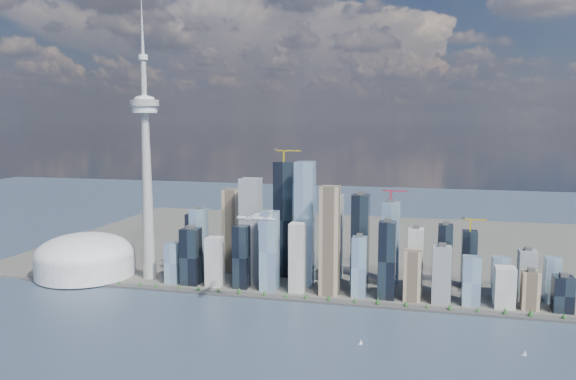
% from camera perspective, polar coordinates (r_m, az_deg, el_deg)
% --- Properties ---
extents(ground, '(4000.00, 4000.00, 0.00)m').
position_cam_1_polar(ground, '(809.10, -4.69, -16.41)').
color(ground, '#2F3F53').
rests_on(ground, ground).
extents(seawall, '(1100.00, 22.00, 4.00)m').
position_cam_1_polar(seawall, '(1033.04, -0.24, -10.94)').
color(seawall, '#383838').
rests_on(seawall, ground).
extents(land, '(1400.00, 900.00, 3.00)m').
position_cam_1_polar(land, '(1458.55, 4.04, -5.57)').
color(land, '#4C4C47').
rests_on(land, ground).
extents(shoreline_trees, '(960.53, 7.20, 8.80)m').
position_cam_1_polar(shoreline_trees, '(1030.95, -0.24, -10.58)').
color(shoreline_trees, '#3F2D1E').
rests_on(shoreline_trees, seawall).
extents(skyscraper_cluster, '(736.00, 142.00, 261.80)m').
position_cam_1_polar(skyscraper_cluster, '(1081.97, 3.96, -5.76)').
color(skyscraper_cluster, black).
rests_on(skyscraper_cluster, land).
extents(needle_tower, '(56.00, 56.00, 550.50)m').
position_cam_1_polar(needle_tower, '(1149.40, -14.19, 2.60)').
color(needle_tower, '#9D9D98').
rests_on(needle_tower, land).
extents(dome_stadium, '(200.00, 200.00, 86.00)m').
position_cam_1_polar(dome_stadium, '(1242.58, -19.88, -6.45)').
color(dome_stadium, silver).
rests_on(dome_stadium, land).
extents(airplane, '(68.70, 60.59, 16.82)m').
position_cam_1_polar(airplane, '(925.97, -3.34, -2.85)').
color(airplane, silver).
rests_on(airplane, ground).
extents(sailboat_west, '(6.17, 2.61, 8.52)m').
position_cam_1_polar(sailboat_west, '(847.37, 7.39, -15.12)').
color(sailboat_west, white).
rests_on(sailboat_west, ground).
extents(sailboat_east, '(7.06, 3.77, 9.88)m').
position_cam_1_polar(sailboat_east, '(868.20, 22.91, -15.06)').
color(sailboat_east, white).
rests_on(sailboat_east, ground).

